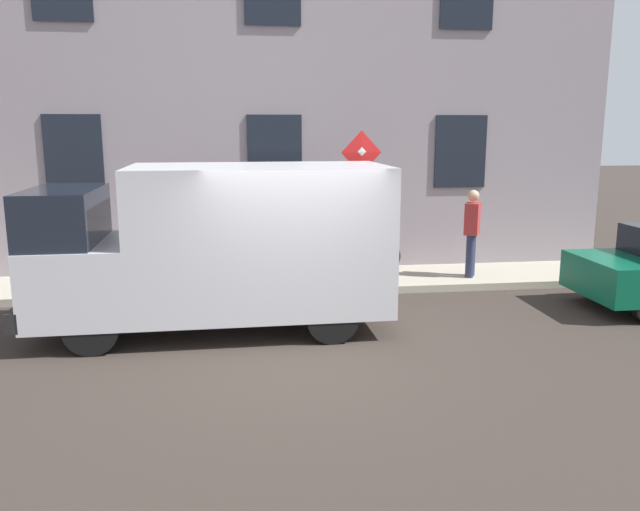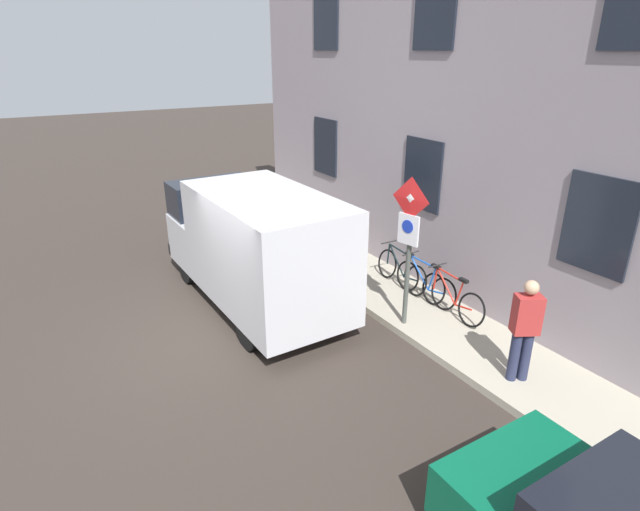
{
  "view_description": "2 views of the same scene",
  "coord_description": "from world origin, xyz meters",
  "views": [
    {
      "loc": [
        -8.36,
        0.8,
        3.06
      ],
      "look_at": [
        2.17,
        -0.6,
        0.91
      ],
      "focal_mm": 35.76,
      "sensor_mm": 36.0,
      "label": 1
    },
    {
      "loc": [
        -2.71,
        -7.94,
        5.01
      ],
      "look_at": [
        1.78,
        -0.55,
        1.5
      ],
      "focal_mm": 28.52,
      "sensor_mm": 36.0,
      "label": 2
    }
  ],
  "objects": [
    {
      "name": "bicycle_red",
      "position": [
        4.13,
        -1.66,
        0.51
      ],
      "size": [
        0.46,
        1.71,
        0.89
      ],
      "rotation": [
        0.0,
        0.0,
        1.54
      ],
      "color": "black",
      "rests_on": "sidewalk_slab"
    },
    {
      "name": "sidewalk_slab",
      "position": [
        3.77,
        0.0,
        0.07
      ],
      "size": [
        1.81,
        16.18,
        0.14
      ],
      "primitive_type": "cube",
      "color": "#AAA28E",
      "rests_on": "ground_plane"
    },
    {
      "name": "building_facade",
      "position": [
        5.02,
        0.0,
        3.99
      ],
      "size": [
        0.75,
        14.18,
        7.97
      ],
      "color": "gray",
      "rests_on": "ground_plane"
    },
    {
      "name": "bicycle_blue",
      "position": [
        4.13,
        -0.89,
        0.51
      ],
      "size": [
        0.46,
        1.71,
        0.89
      ],
      "rotation": [
        0.0,
        0.0,
        1.62
      ],
      "color": "black",
      "rests_on": "sidewalk_slab"
    },
    {
      "name": "delivery_van",
      "position": [
        1.17,
        1.05,
        1.33
      ],
      "size": [
        2.09,
        5.36,
        2.5
      ],
      "rotation": [
        0.0,
        0.0,
        1.59
      ],
      "color": "silver",
      "rests_on": "ground_plane"
    },
    {
      "name": "sign_post_stacked",
      "position": [
        3.08,
        -1.47,
        1.98
      ],
      "size": [
        0.19,
        0.55,
        2.74
      ],
      "color": "#474C47",
      "rests_on": "sidewalk_slab"
    },
    {
      "name": "pedestrian",
      "position": [
        3.48,
        -3.78,
        1.07
      ],
      "size": [
        0.48,
        0.42,
        1.72
      ],
      "rotation": [
        0.0,
        0.0,
        1.07
      ],
      "color": "#262B47",
      "rests_on": "sidewalk_slab"
    },
    {
      "name": "bicycle_black",
      "position": [
        4.13,
        -0.12,
        0.51
      ],
      "size": [
        0.46,
        1.72,
        0.89
      ],
      "rotation": [
        0.0,
        0.0,
        1.52
      ],
      "color": "black",
      "rests_on": "sidewalk_slab"
    },
    {
      "name": "ground_plane",
      "position": [
        0.0,
        0.0,
        0.0
      ],
      "size": [
        80.0,
        80.0,
        0.0
      ],
      "primitive_type": "plane",
      "color": "#352C27"
    }
  ]
}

